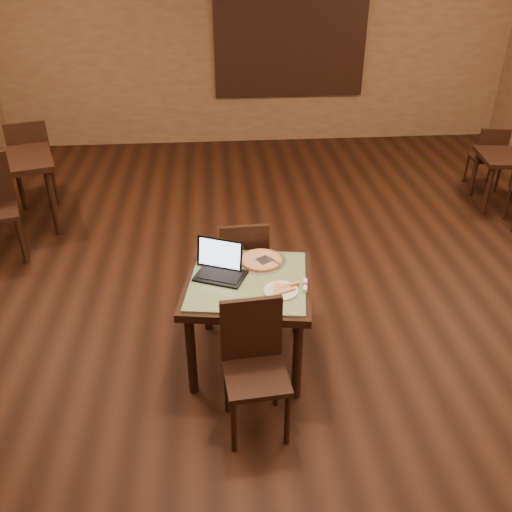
{
  "coord_description": "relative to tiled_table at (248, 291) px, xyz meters",
  "views": [
    {
      "loc": [
        -0.77,
        -3.76,
        2.93
      ],
      "look_at": [
        -0.47,
        -0.24,
        0.85
      ],
      "focal_mm": 38.0,
      "sensor_mm": 36.0,
      "label": 1
    }
  ],
  "objects": [
    {
      "name": "ground",
      "position": [
        0.55,
        0.43,
        -0.66
      ],
      "size": [
        10.0,
        10.0,
        0.0
      ],
      "primitive_type": "plane",
      "color": "black",
      "rests_on": "ground"
    },
    {
      "name": "wall_back",
      "position": [
        0.55,
        5.43,
        0.84
      ],
      "size": [
        8.0,
        0.02,
        3.0
      ],
      "primitive_type": "cube",
      "color": "olive",
      "rests_on": "ground"
    },
    {
      "name": "mural",
      "position": [
        1.05,
        5.39,
        0.89
      ],
      "size": [
        2.34,
        0.05,
        1.64
      ],
      "color": "#255D8A",
      "rests_on": "wall_back"
    },
    {
      "name": "tiled_table",
      "position": [
        0.0,
        0.0,
        0.0
      ],
      "size": [
        1.05,
        1.05,
        0.76
      ],
      "rotation": [
        0.0,
        0.0,
        -0.16
      ],
      "color": "black",
      "rests_on": "ground"
    },
    {
      "name": "chair_main_near",
      "position": [
        -0.01,
        -0.62,
        -0.13
      ],
      "size": [
        0.45,
        0.45,
        0.95
      ],
      "rotation": [
        0.0,
        0.0,
        0.09
      ],
      "color": "black",
      "rests_on": "ground"
    },
    {
      "name": "chair_main_far",
      "position": [
        0.0,
        0.62,
        -0.13
      ],
      "size": [
        0.42,
        0.42,
        0.94
      ],
      "rotation": [
        0.0,
        0.0,
        3.19
      ],
      "color": "black",
      "rests_on": "ground"
    },
    {
      "name": "laptop",
      "position": [
        -0.2,
        0.11,
        0.17
      ],
      "size": [
        0.43,
        0.41,
        0.24
      ],
      "rotation": [
        0.0,
        0.0,
        -0.4
      ],
      "color": "black",
      "rests_on": "tiled_table"
    },
    {
      "name": "plate",
      "position": [
        0.22,
        -0.18,
        0.11
      ],
      "size": [
        0.25,
        0.25,
        0.01
      ],
      "primitive_type": "cylinder",
      "color": "white",
      "rests_on": "tiled_table"
    },
    {
      "name": "pizza_slice",
      "position": [
        0.22,
        -0.18,
        0.13
      ],
      "size": [
        0.28,
        0.28,
        0.02
      ],
      "primitive_type": null,
      "rotation": [
        0.0,
        0.0,
        0.4
      ],
      "color": "#FAE2A7",
      "rests_on": "plate"
    },
    {
      "name": "pizza_pan",
      "position": [
        0.12,
        0.24,
        0.11
      ],
      "size": [
        0.39,
        0.39,
        0.01
      ],
      "primitive_type": "cylinder",
      "color": "silver",
      "rests_on": "tiled_table"
    },
    {
      "name": "pizza_whole",
      "position": [
        0.12,
        0.24,
        0.12
      ],
      "size": [
        0.33,
        0.33,
        0.02
      ],
      "color": "#FAE2A7",
      "rests_on": "pizza_pan"
    },
    {
      "name": "spatula",
      "position": [
        0.14,
        0.22,
        0.13
      ],
      "size": [
        0.22,
        0.27,
        0.01
      ],
      "primitive_type": "cube",
      "rotation": [
        0.0,
        0.0,
        0.54
      ],
      "color": "silver",
      "rests_on": "pizza_whole"
    },
    {
      "name": "napkin_roll",
      "position": [
        0.4,
        -0.14,
        0.12
      ],
      "size": [
        0.06,
        0.16,
        0.04
      ],
      "rotation": [
        0.0,
        0.0,
        -0.16
      ],
      "color": "white",
      "rests_on": "tiled_table"
    },
    {
      "name": "other_table_a",
      "position": [
        3.38,
        2.64,
        -0.11
      ],
      "size": [
        0.8,
        0.8,
        0.66
      ],
      "rotation": [
        0.0,
        0.0,
        -0.14
      ],
      "color": "black",
      "rests_on": "ground"
    },
    {
      "name": "other_table_a_chair_far",
      "position": [
        3.37,
        3.14,
        -0.18
      ],
      "size": [
        0.42,
        0.42,
        0.85
      ],
      "rotation": [
        0.0,
        0.0,
        3.0
      ],
      "color": "black",
      "rests_on": "ground"
    },
    {
      "name": "other_table_b",
      "position": [
        -2.45,
        2.54,
        0.03
      ],
      "size": [
        1.12,
        1.12,
        0.84
      ],
      "rotation": [
        0.0,
        0.0,
        0.31
      ],
      "color": "black",
      "rests_on": "ground"
    },
    {
      "name": "other_table_b_chair_far",
      "position": [
        -2.42,
        3.18,
        -0.05
      ],
      "size": [
        0.59,
        0.59,
        1.08
      ],
      "rotation": [
        0.0,
        0.0,
        3.45
      ],
      "color": "black",
      "rests_on": "ground"
    }
  ]
}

